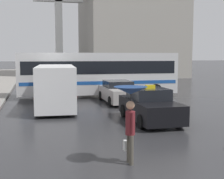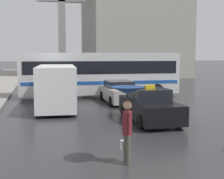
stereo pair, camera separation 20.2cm
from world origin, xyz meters
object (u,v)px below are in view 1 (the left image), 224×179
(city_bus, at_px, (98,72))
(taxi, at_px, (150,106))
(monument_cross, at_px, (59,15))
(sedan_red, at_px, (118,92))
(ambulance_van, at_px, (56,85))
(pedestrian_with_umbrella, at_px, (130,104))

(city_bus, bearing_deg, taxi, 5.45)
(taxi, relative_size, monument_cross, 0.29)
(sedan_red, xyz_separation_m, city_bus, (-0.69, 3.05, 1.11))
(sedan_red, bearing_deg, ambulance_van, 19.83)
(taxi, bearing_deg, city_bus, -86.36)
(ambulance_van, bearing_deg, pedestrian_with_umbrella, 102.34)
(taxi, bearing_deg, ambulance_van, -48.34)
(city_bus, height_order, pedestrian_with_umbrella, city_bus)
(city_bus, bearing_deg, sedan_red, 14.48)
(taxi, bearing_deg, monument_cross, -86.42)
(taxi, relative_size, sedan_red, 0.95)
(ambulance_van, relative_size, pedestrian_with_umbrella, 2.73)
(pedestrian_with_umbrella, bearing_deg, monument_cross, -3.19)
(ambulance_van, distance_m, monument_cross, 25.25)
(ambulance_van, relative_size, monument_cross, 0.41)
(city_bus, xyz_separation_m, monument_cross, (-1.22, 19.72, 6.36))
(taxi, distance_m, monument_cross, 29.62)
(city_bus, bearing_deg, pedestrian_with_umbrella, -6.14)
(city_bus, xyz_separation_m, pedestrian_with_umbrella, (-1.96, -14.03, -0.07))
(monument_cross, bearing_deg, ambulance_van, -95.00)
(taxi, height_order, sedan_red, taxi)
(sedan_red, relative_size, pedestrian_with_umbrella, 2.01)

